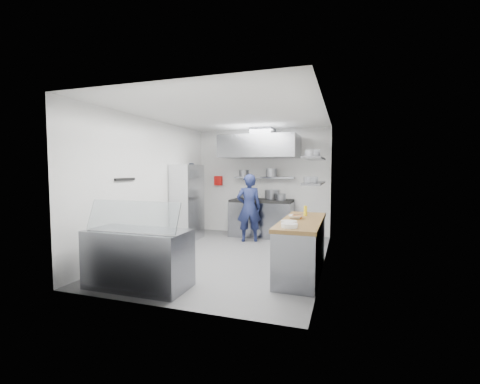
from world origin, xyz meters
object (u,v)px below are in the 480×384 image
(wire_rack, at_px, (187,202))
(display_case, at_px, (139,259))
(gas_range, at_px, (262,219))
(chef, at_px, (249,208))

(wire_rack, height_order, display_case, wire_rack)
(gas_range, relative_size, chef, 0.99)
(wire_rack, bearing_deg, display_case, -75.26)
(chef, bearing_deg, gas_range, -123.42)
(gas_range, bearing_deg, chef, -101.54)
(wire_rack, bearing_deg, chef, 11.56)
(gas_range, bearing_deg, display_case, -101.21)
(gas_range, height_order, wire_rack, wire_rack)
(gas_range, distance_m, chef, 0.79)
(chef, bearing_deg, wire_rack, -10.32)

